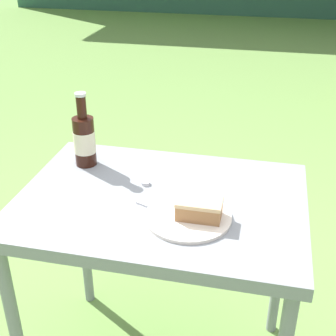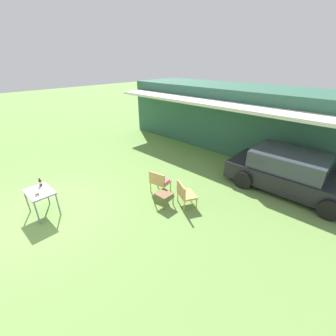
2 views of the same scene
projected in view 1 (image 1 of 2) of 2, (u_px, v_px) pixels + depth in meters
name	position (u px, v px, depth m)	size (l,w,h in m)	color
patio_table	(161.00, 220.00, 1.47)	(0.87, 0.63, 0.75)	gray
cake_on_plate	(193.00, 213.00, 1.31)	(0.25, 0.25, 0.06)	silver
cola_bottle_near	(84.00, 139.00, 1.58)	(0.07, 0.07, 0.26)	black
fork	(160.00, 210.00, 1.36)	(0.16, 0.07, 0.01)	silver
loose_bottle_cap	(146.00, 183.00, 1.49)	(0.03, 0.03, 0.01)	silver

